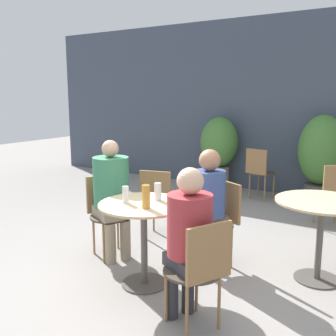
{
  "coord_description": "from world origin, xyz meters",
  "views": [
    {
      "loc": [
        1.96,
        -2.78,
        1.7
      ],
      "look_at": [
        0.02,
        0.31,
        1.01
      ],
      "focal_mm": 42.0,
      "sensor_mm": 36.0,
      "label": 1
    }
  ],
  "objects_px": {
    "cafe_table_near": "(144,222)",
    "bistro_chair_0": "(200,266)",
    "bistro_chair_5": "(259,169)",
    "beer_glass_2": "(146,197)",
    "bistro_chair_2": "(107,207)",
    "bistro_chair_1": "(219,215)",
    "bistro_chair_3": "(158,197)",
    "beer_glass_0": "(158,192)",
    "beer_glass_1": "(126,195)",
    "seated_person_1": "(208,198)",
    "potted_plant_1": "(322,155)",
    "potted_plant_0": "(219,147)",
    "bistro_chair_4": "(334,190)",
    "cafe_table_far": "(321,218)",
    "seated_person_0": "(189,233)",
    "seated_person_2": "(112,190)"
  },
  "relations": [
    {
      "from": "seated_person_1",
      "to": "bistro_chair_5",
      "type": "bearing_deg",
      "value": 125.6
    },
    {
      "from": "cafe_table_near",
      "to": "bistro_chair_4",
      "type": "bearing_deg",
      "value": 65.12
    },
    {
      "from": "cafe_table_near",
      "to": "seated_person_1",
      "type": "bearing_deg",
      "value": 63.4
    },
    {
      "from": "bistro_chair_3",
      "to": "seated_person_0",
      "type": "relative_size",
      "value": 0.71
    },
    {
      "from": "beer_glass_1",
      "to": "beer_glass_2",
      "type": "height_order",
      "value": "beer_glass_2"
    },
    {
      "from": "seated_person_0",
      "to": "potted_plant_0",
      "type": "xyz_separation_m",
      "value": [
        -1.61,
        3.99,
        0.07
      ]
    },
    {
      "from": "beer_glass_1",
      "to": "potted_plant_0",
      "type": "relative_size",
      "value": 0.11
    },
    {
      "from": "beer_glass_2",
      "to": "potted_plant_0",
      "type": "bearing_deg",
      "value": 106.04
    },
    {
      "from": "bistro_chair_1",
      "to": "bistro_chair_3",
      "type": "xyz_separation_m",
      "value": [
        -0.9,
        0.25,
        0.0
      ]
    },
    {
      "from": "cafe_table_near",
      "to": "beer_glass_2",
      "type": "bearing_deg",
      "value": -46.9
    },
    {
      "from": "bistro_chair_4",
      "to": "beer_glass_0",
      "type": "bearing_deg",
      "value": 31.64
    },
    {
      "from": "bistro_chair_5",
      "to": "seated_person_0",
      "type": "bearing_deg",
      "value": 113.2
    },
    {
      "from": "bistro_chair_3",
      "to": "potted_plant_1",
      "type": "relative_size",
      "value": 0.6
    },
    {
      "from": "bistro_chair_1",
      "to": "beer_glass_0",
      "type": "xyz_separation_m",
      "value": [
        -0.33,
        -0.61,
        0.33
      ]
    },
    {
      "from": "bistro_chair_5",
      "to": "beer_glass_1",
      "type": "relative_size",
      "value": 5.62
    },
    {
      "from": "bistro_chair_2",
      "to": "potted_plant_1",
      "type": "height_order",
      "value": "potted_plant_1"
    },
    {
      "from": "bistro_chair_2",
      "to": "beer_glass_1",
      "type": "distance_m",
      "value": 0.84
    },
    {
      "from": "bistro_chair_0",
      "to": "bistro_chair_2",
      "type": "height_order",
      "value": "same"
    },
    {
      "from": "seated_person_1",
      "to": "beer_glass_2",
      "type": "height_order",
      "value": "seated_person_1"
    },
    {
      "from": "bistro_chair_0",
      "to": "bistro_chair_3",
      "type": "bearing_deg",
      "value": -110.75
    },
    {
      "from": "bistro_chair_2",
      "to": "beer_glass_1",
      "type": "height_order",
      "value": "beer_glass_1"
    },
    {
      "from": "bistro_chair_5",
      "to": "seated_person_0",
      "type": "xyz_separation_m",
      "value": [
        0.75,
        -3.67,
        0.2
      ]
    },
    {
      "from": "bistro_chair_1",
      "to": "beer_glass_2",
      "type": "xyz_separation_m",
      "value": [
        -0.27,
        -0.87,
        0.35
      ]
    },
    {
      "from": "bistro_chair_3",
      "to": "seated_person_1",
      "type": "bearing_deg",
      "value": 141.12
    },
    {
      "from": "seated_person_1",
      "to": "beer_glass_1",
      "type": "height_order",
      "value": "seated_person_1"
    },
    {
      "from": "bistro_chair_2",
      "to": "seated_person_0",
      "type": "relative_size",
      "value": 0.71
    },
    {
      "from": "bistro_chair_5",
      "to": "seated_person_1",
      "type": "height_order",
      "value": "seated_person_1"
    },
    {
      "from": "bistro_chair_3",
      "to": "potted_plant_1",
      "type": "height_order",
      "value": "potted_plant_1"
    },
    {
      "from": "bistro_chair_4",
      "to": "beer_glass_1",
      "type": "relative_size",
      "value": 5.62
    },
    {
      "from": "bistro_chair_5",
      "to": "beer_glass_2",
      "type": "relative_size",
      "value": 4.22
    },
    {
      "from": "bistro_chair_2",
      "to": "potted_plant_0",
      "type": "distance_m",
      "value": 3.31
    },
    {
      "from": "bistro_chair_5",
      "to": "seated_person_1",
      "type": "bearing_deg",
      "value": 110.73
    },
    {
      "from": "bistro_chair_2",
      "to": "beer_glass_2",
      "type": "distance_m",
      "value": 1.06
    },
    {
      "from": "bistro_chair_2",
      "to": "potted_plant_0",
      "type": "xyz_separation_m",
      "value": [
        -0.22,
        3.29,
        0.27
      ]
    },
    {
      "from": "bistro_chair_2",
      "to": "seated_person_2",
      "type": "height_order",
      "value": "seated_person_2"
    },
    {
      "from": "bistro_chair_5",
      "to": "potted_plant_1",
      "type": "bearing_deg",
      "value": -148.76
    },
    {
      "from": "cafe_table_near",
      "to": "beer_glass_1",
      "type": "distance_m",
      "value": 0.29
    },
    {
      "from": "bistro_chair_5",
      "to": "cafe_table_near",
      "type": "bearing_deg",
      "value": 103.75
    },
    {
      "from": "bistro_chair_2",
      "to": "bistro_chair_5",
      "type": "bearing_deg",
      "value": 14.47
    },
    {
      "from": "beer_glass_0",
      "to": "beer_glass_1",
      "type": "distance_m",
      "value": 0.29
    },
    {
      "from": "bistro_chair_5",
      "to": "beer_glass_2",
      "type": "height_order",
      "value": "beer_glass_2"
    },
    {
      "from": "cafe_table_far",
      "to": "bistro_chair_0",
      "type": "xyz_separation_m",
      "value": [
        -0.55,
        -1.3,
        -0.09
      ]
    },
    {
      "from": "cafe_table_far",
      "to": "bistro_chair_3",
      "type": "relative_size",
      "value": 0.98
    },
    {
      "from": "beer_glass_1",
      "to": "bistro_chair_3",
      "type": "bearing_deg",
      "value": 109.46
    },
    {
      "from": "cafe_table_near",
      "to": "bistro_chair_0",
      "type": "xyz_separation_m",
      "value": [
        0.76,
        -0.38,
        -0.08
      ]
    },
    {
      "from": "cafe_table_far",
      "to": "potted_plant_1",
      "type": "height_order",
      "value": "potted_plant_1"
    },
    {
      "from": "bistro_chair_3",
      "to": "beer_glass_0",
      "type": "distance_m",
      "value": 1.08
    },
    {
      "from": "bistro_chair_4",
      "to": "seated_person_0",
      "type": "height_order",
      "value": "seated_person_0"
    },
    {
      "from": "bistro_chair_4",
      "to": "beer_glass_2",
      "type": "xyz_separation_m",
      "value": [
        -1.05,
        -2.61,
        0.35
      ]
    },
    {
      "from": "cafe_table_near",
      "to": "potted_plant_1",
      "type": "distance_m",
      "value": 3.75
    }
  ]
}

